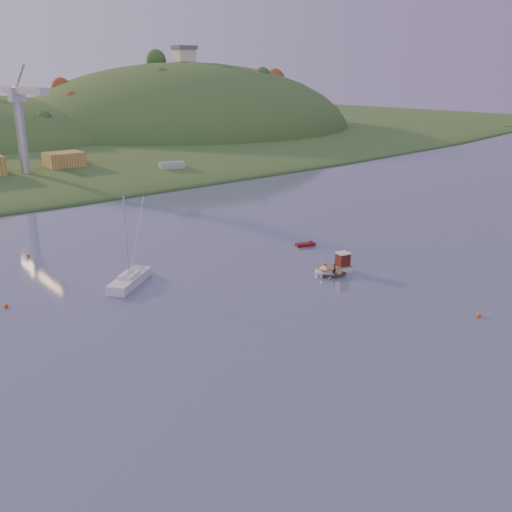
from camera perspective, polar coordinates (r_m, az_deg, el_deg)
ground at (r=52.04m, az=22.26°, el=-13.07°), size 500.00×500.00×0.00m
hill_right at (r=255.38m, az=-6.88°, el=11.97°), size 150.00×130.00×60.00m
hilltop_house at (r=254.21m, az=-7.18°, el=19.48°), size 9.00×7.00×6.45m
wharf at (r=150.96m, az=-21.06°, el=7.37°), size 42.00×16.00×2.40m
shed_east at (r=154.95m, az=-18.62°, el=9.07°), size 9.00×7.00×4.00m
dock_crane at (r=144.88m, az=-22.45°, el=13.22°), size 3.20×28.00×20.30m
fishing_boat at (r=76.57m, az=7.59°, el=-1.20°), size 5.90×2.96×3.61m
sailboat_near at (r=73.74m, az=-12.55°, el=-2.29°), size 7.99×7.08×11.44m
canoe at (r=75.74m, az=7.85°, el=-1.77°), size 4.44×4.00×0.76m
paddler at (r=75.62m, az=7.86°, el=-1.49°), size 0.58×0.66×1.51m
red_tender at (r=88.79m, az=5.33°, el=1.18°), size 3.60×2.31×1.16m
work_vessel at (r=150.52m, az=-8.38°, el=8.39°), size 15.50×9.08×3.76m
buoy_0 at (r=67.50m, az=21.41°, el=-5.50°), size 0.50×0.50×0.50m
buoy_1 at (r=79.89m, az=6.91°, el=-0.78°), size 0.50×0.50×0.50m
buoy_2 at (r=71.33m, az=-23.75°, el=-4.55°), size 0.50×0.50×0.50m
buoy_3 at (r=89.44m, az=-21.83°, el=0.07°), size 0.50×0.50×0.50m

